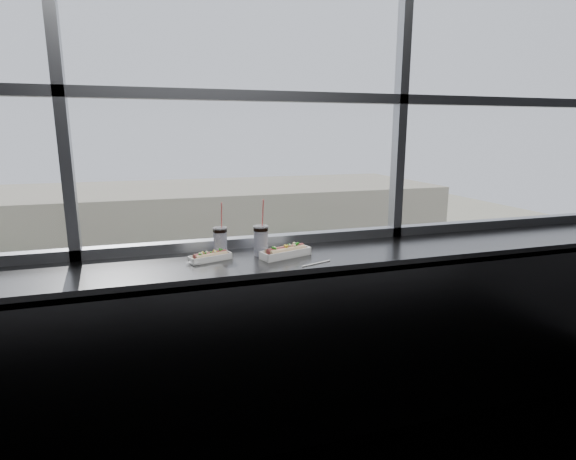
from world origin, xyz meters
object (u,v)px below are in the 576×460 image
object	(u,v)px
soda_cup_left	(220,240)
soda_cup_right	(261,239)
car_near_c	(188,397)
car_near_d	(351,368)
loose_straw	(316,263)
hotdog_tray_left	(210,256)
pedestrian_a	(47,313)
car_near_e	(465,349)
tree_right	(301,259)
tree_center	(156,277)
wrapper	(193,263)
hotdog_tray_right	(286,252)
pedestrian_c	(211,298)
car_far_c	(356,304)
car_far_b	(178,326)

from	to	relation	value
soda_cup_left	soda_cup_right	distance (m)	0.23
car_near_c	car_near_d	bearing A→B (deg)	-85.67
loose_straw	hotdog_tray_left	bearing A→B (deg)	137.53
pedestrian_a	soda_cup_right	bearing A→B (deg)	14.59
soda_cup_right	hotdog_tray_left	bearing A→B (deg)	-175.08
car_near_e	tree_right	world-z (taller)	tree_right
car_near_e	car_near_d	distance (m)	6.82
car_near_c	tree_center	bearing A→B (deg)	8.94
car_near_d	pedestrian_a	world-z (taller)	car_near_d
pedestrian_a	tree_center	xyz separation A→B (m)	(7.00, -0.33, 1.92)
soda_cup_left	wrapper	xyz separation A→B (m)	(-0.17, -0.15, -0.08)
hotdog_tray_right	tree_center	size ratio (longest dim) A/B	0.07
hotdog_tray_right	car_near_d	world-z (taller)	hotdog_tray_right
car_near_e	pedestrian_c	world-z (taller)	car_near_e
car_near_d	pedestrian_c	bearing A→B (deg)	17.98
tree_center	hotdog_tray_left	bearing A→B (deg)	-89.73
soda_cup_left	car_far_c	distance (m)	29.58
car_far_b	car_near_d	distance (m)	11.27
car_near_d	tree_center	world-z (taller)	tree_center
hotdog_tray_right	pedestrian_a	distance (m)	31.57
soda_cup_right	car_far_c	distance (m)	29.54
loose_straw	car_near_d	distance (m)	21.44
soda_cup_right	loose_straw	world-z (taller)	soda_cup_right
tree_right	hotdog_tray_right	bearing A→B (deg)	-109.36
loose_straw	tree_right	xyz separation A→B (m)	(9.82, 28.48, -8.62)
hotdog_tray_left	pedestrian_a	bearing A→B (deg)	86.95
car_near_c	tree_center	distance (m)	12.20
pedestrian_a	tree_right	bearing A→B (deg)	88.90
car_near_d	pedestrian_c	size ratio (longest dim) A/B	3.48
wrapper	car_far_c	size ratio (longest dim) A/B	0.01
hotdog_tray_right	soda_cup_right	distance (m)	0.16
hotdog_tray_right	car_far_c	size ratio (longest dim) A/B	0.05
soda_cup_right	car_far_b	xyz separation A→B (m)	(0.63, 24.22, -11.12)
wrapper	pedestrian_c	world-z (taller)	wrapper
car_near_c	car_near_e	world-z (taller)	car_near_e
hotdog_tray_right	hotdog_tray_left	bearing A→B (deg)	155.05
car_far_c	car_near_c	distance (m)	14.58
soda_cup_right	tree_center	distance (m)	29.65
pedestrian_a	loose_straw	bearing A→B (deg)	14.91
tree_right	tree_center	bearing A→B (deg)	180.00
hotdog_tray_right	wrapper	distance (m)	0.52
car_near_e	soda_cup_left	bearing A→B (deg)	140.95
hotdog_tray_right	car_near_d	xyz separation A→B (m)	(8.44, 16.30, -10.92)
loose_straw	pedestrian_a	xyz separation A→B (m)	(-7.67, 28.82, -10.92)
pedestrian_c	car_near_e	bearing A→B (deg)	134.63
loose_straw	soda_cup_left	bearing A→B (deg)	125.51
wrapper	car_near_e	distance (m)	25.17
pedestrian_a	tree_right	distance (m)	17.65
hotdog_tray_right	car_near_c	size ratio (longest dim) A/B	0.05
soda_cup_right	pedestrian_c	distance (m)	30.80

